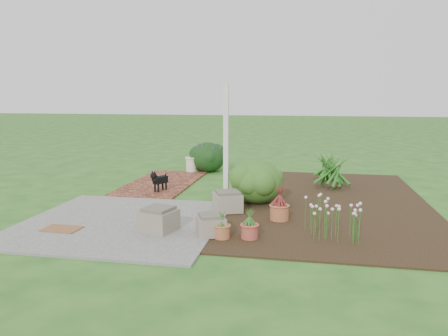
% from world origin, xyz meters
% --- Properties ---
extents(ground, '(80.00, 80.00, 0.00)m').
position_xyz_m(ground, '(0.00, 0.00, 0.00)').
color(ground, '#23581C').
rests_on(ground, ground).
extents(concrete_patio, '(3.50, 3.50, 0.04)m').
position_xyz_m(concrete_patio, '(-1.25, -1.75, 0.02)').
color(concrete_patio, '#595957').
rests_on(concrete_patio, ground).
extents(brick_path, '(1.60, 3.50, 0.04)m').
position_xyz_m(brick_path, '(-1.70, 1.75, 0.02)').
color(brick_path, '#59281C').
rests_on(brick_path, ground).
extents(garden_bed, '(4.00, 7.00, 0.03)m').
position_xyz_m(garden_bed, '(2.50, 0.50, 0.01)').
color(garden_bed, black).
rests_on(garden_bed, ground).
extents(veranda_post, '(0.10, 0.10, 2.50)m').
position_xyz_m(veranda_post, '(0.30, 0.10, 1.25)').
color(veranda_post, white).
rests_on(veranda_post, ground).
extents(stone_trough_near, '(0.57, 0.57, 0.29)m').
position_xyz_m(stone_trough_near, '(0.48, -2.18, 0.19)').
color(stone_trough_near, '#776958').
rests_on(stone_trough_near, concrete_patio).
extents(stone_trough_mid, '(0.64, 0.64, 0.34)m').
position_xyz_m(stone_trough_mid, '(-0.42, -2.13, 0.21)').
color(stone_trough_mid, '#716756').
rests_on(stone_trough_mid, concrete_patio).
extents(stone_trough_far, '(0.67, 0.67, 0.34)m').
position_xyz_m(stone_trough_far, '(0.48, -0.69, 0.21)').
color(stone_trough_far, '#79765C').
rests_on(stone_trough_far, concrete_patio).
extents(coir_doormat, '(0.64, 0.43, 0.02)m').
position_xyz_m(coir_doormat, '(-2.06, -2.38, 0.05)').
color(coir_doormat, brown).
rests_on(coir_doormat, concrete_patio).
extents(black_dog, '(0.32, 0.51, 0.47)m').
position_xyz_m(black_dog, '(-1.42, 0.75, 0.32)').
color(black_dog, black).
rests_on(black_dog, brick_path).
extents(cream_ceramic_urn, '(0.34, 0.34, 0.41)m').
position_xyz_m(cream_ceramic_urn, '(-1.37, 3.48, 0.24)').
color(cream_ceramic_urn, beige).
rests_on(cream_ceramic_urn, brick_path).
extents(evergreen_shrub, '(1.34, 1.34, 0.92)m').
position_xyz_m(evergreen_shrub, '(0.95, 0.17, 0.49)').
color(evergreen_shrub, '#15400E').
rests_on(evergreen_shrub, garden_bed).
extents(agapanthus_clump_back, '(1.46, 1.46, 1.01)m').
position_xyz_m(agapanthus_clump_back, '(2.59, 1.93, 0.53)').
color(agapanthus_clump_back, '#1D3E10').
rests_on(agapanthus_clump_back, garden_bed).
extents(agapanthus_clump_front, '(1.02, 1.02, 0.86)m').
position_xyz_m(agapanthus_clump_front, '(2.53, 3.04, 0.46)').
color(agapanthus_clump_front, '#144414').
rests_on(agapanthus_clump_front, garden_bed).
extents(pink_flower_patch, '(0.99, 0.99, 0.61)m').
position_xyz_m(pink_flower_patch, '(2.40, -1.82, 0.34)').
color(pink_flower_patch, '#113D0F').
rests_on(pink_flower_patch, garden_bed).
extents(terracotta_pot_bronze, '(0.36, 0.36, 0.28)m').
position_xyz_m(terracotta_pot_bronze, '(1.51, -1.08, 0.17)').
color(terracotta_pot_bronze, '#AC5D3A').
rests_on(terracotta_pot_bronze, garden_bed).
extents(terracotta_pot_small_left, '(0.31, 0.31, 0.23)m').
position_xyz_m(terracotta_pot_small_left, '(1.11, -2.21, 0.14)').
color(terracotta_pot_small_left, '#A84539').
rests_on(terracotta_pot_small_left, garden_bed).
extents(terracotta_pot_small_right, '(0.27, 0.27, 0.21)m').
position_xyz_m(terracotta_pot_small_right, '(0.68, -2.28, 0.14)').
color(terracotta_pot_small_right, '#A66138').
rests_on(terracotta_pot_small_right, garden_bed).
extents(purple_flowering_bush, '(1.18, 1.18, 0.90)m').
position_xyz_m(purple_flowering_bush, '(-0.95, 3.79, 0.45)').
color(purple_flowering_bush, black).
rests_on(purple_flowering_bush, ground).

